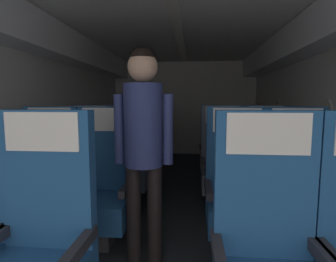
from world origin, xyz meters
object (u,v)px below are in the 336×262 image
at_px(seat_c_left_window, 90,162).
at_px(seat_d_left_window, 113,148).
at_px(seat_b_right_aisle, 297,194).
at_px(seat_b_left_aisle, 103,188).
at_px(seat_d_right_aisle, 249,151).
at_px(seat_b_right_window, 236,192).
at_px(seat_d_right_window, 217,151).
at_px(seat_a_right_window, 268,260).
at_px(seat_c_right_aisle, 266,166).
at_px(seat_a_left_aisle, 38,249).
at_px(seat_c_left_aisle, 129,163).
at_px(flight_attendant, 143,134).
at_px(seat_d_left_aisle, 143,149).
at_px(seat_c_right_window, 223,165).
at_px(seat_b_left_window, 48,186).

relative_size(seat_c_left_window, seat_d_left_window, 1.00).
height_order(seat_c_left_window, seat_d_left_window, same).
xyz_separation_m(seat_b_right_aisle, seat_d_left_window, (-2.09, 1.85, 0.00)).
bearing_deg(seat_b_left_aisle, seat_d_right_aisle, 49.07).
relative_size(seat_b_right_window, seat_d_right_window, 1.00).
relative_size(seat_a_right_window, seat_c_right_aisle, 1.00).
height_order(seat_a_left_aisle, seat_b_right_aisle, same).
distance_m(seat_c_left_window, seat_c_left_aisle, 0.50).
distance_m(seat_a_right_window, seat_c_left_aisle, 2.16).
height_order(seat_a_left_aisle, seat_b_right_window, same).
height_order(seat_d_right_aisle, flight_attendant, flight_attendant).
relative_size(seat_c_right_aisle, seat_d_left_aisle, 1.00).
distance_m(seat_b_right_aisle, seat_c_left_aisle, 1.85).
bearing_deg(seat_c_right_aisle, flight_attendant, -135.65).
xyz_separation_m(seat_c_right_aisle, seat_c_right_window, (-0.49, -0.01, 0.00)).
height_order(seat_c_left_window, seat_c_left_aisle, same).
bearing_deg(seat_d_left_aisle, seat_d_right_window, -0.92).
distance_m(seat_b_left_aisle, seat_c_right_aisle, 1.85).
bearing_deg(seat_d_right_aisle, seat_b_left_aisle, -130.93).
distance_m(seat_b_left_window, seat_c_left_window, 0.94).
distance_m(seat_a_left_aisle, seat_d_right_aisle, 3.22).
height_order(seat_b_left_window, seat_d_right_window, same).
xyz_separation_m(seat_a_right_window, seat_c_left_window, (-1.61, 1.85, 0.00)).
distance_m(seat_b_left_aisle, seat_d_left_window, 1.93).
relative_size(seat_b_left_window, seat_d_right_window, 1.00).
bearing_deg(seat_d_right_aisle, seat_c_left_window, -156.63).
height_order(seat_c_left_window, seat_d_right_aisle, same).
xyz_separation_m(seat_c_right_aisle, seat_d_left_window, (-2.10, 0.93, 0.00)).
bearing_deg(seat_b_left_window, seat_b_right_window, 0.48).
height_order(seat_c_left_window, flight_attendant, flight_attendant).
bearing_deg(seat_c_right_window, seat_c_right_aisle, 0.88).
bearing_deg(seat_d_left_window, seat_c_left_aisle, -61.77).
xyz_separation_m(seat_b_left_window, seat_c_left_aisle, (0.50, 0.93, 0.00)).
height_order(seat_a_left_aisle, seat_b_left_window, same).
distance_m(seat_a_right_window, seat_c_left_window, 2.46).
xyz_separation_m(seat_c_left_window, seat_d_right_aisle, (2.11, 0.91, 0.00)).
bearing_deg(seat_b_left_window, seat_c_right_aisle, 23.71).
height_order(seat_b_left_aisle, seat_c_left_window, same).
relative_size(seat_c_left_window, flight_attendant, 0.74).
relative_size(seat_d_left_aisle, seat_d_right_window, 1.00).
bearing_deg(seat_a_right_window, seat_d_left_window, 120.15).
relative_size(seat_a_left_aisle, seat_d_left_window, 1.00).
bearing_deg(seat_c_left_window, seat_d_left_window, 89.77).
xyz_separation_m(seat_b_left_aisle, seat_c_left_window, (-0.50, 0.94, 0.00)).
xyz_separation_m(seat_b_right_aisle, seat_c_left_aisle, (-1.60, 0.93, 0.00)).
height_order(seat_c_left_aisle, seat_d_right_aisle, same).
height_order(seat_b_right_aisle, seat_d_right_aisle, same).
xyz_separation_m(seat_a_left_aisle, seat_b_left_aisle, (0.01, 0.93, 0.00)).
relative_size(seat_c_right_window, seat_d_right_aisle, 1.00).
xyz_separation_m(seat_c_right_aisle, seat_d_right_window, (-0.47, 0.91, 0.00)).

